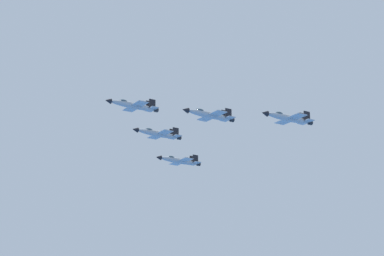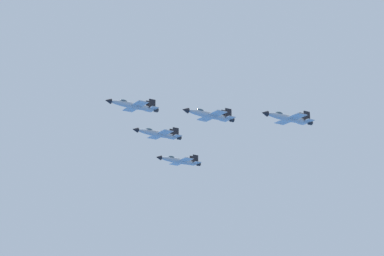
{
  "view_description": "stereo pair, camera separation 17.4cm",
  "coord_description": "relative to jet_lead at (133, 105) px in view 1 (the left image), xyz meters",
  "views": [
    {
      "loc": [
        -179.63,
        -15.54,
        26.69
      ],
      "look_at": [
        18.59,
        -38.45,
        88.57
      ],
      "focal_mm": 75.05,
      "sensor_mm": 36.0,
      "label": 1
    },
    {
      "loc": [
        -179.65,
        -15.71,
        26.69
      ],
      "look_at": [
        18.59,
        -38.45,
        88.57
      ],
      "focal_mm": 75.05,
      "sensor_mm": 36.0,
      "label": 2
    }
  ],
  "objects": [
    {
      "name": "jet_left_outer",
      "position": [
        -9.3,
        -37.35,
        -4.92
      ],
      "size": [
        9.64,
        14.42,
        3.24
      ],
      "rotation": [
        0.0,
        0.0,
        2.02
      ],
      "color": "#9EA3A8"
    },
    {
      "name": "jet_left_wingman",
      "position": [
        -4.65,
        -18.67,
        -3.32
      ],
      "size": [
        9.52,
        14.18,
        3.21
      ],
      "rotation": [
        0.0,
        0.0,
        2.04
      ],
      "color": "#9EA3A8"
    },
    {
      "name": "jet_lead",
      "position": [
        0.0,
        0.0,
        0.0
      ],
      "size": [
        9.31,
        13.96,
        3.13
      ],
      "rotation": [
        0.0,
        0.0,
        2.01
      ],
      "color": "#9EA3A8"
    },
    {
      "name": "jet_right_wingman",
      "position": [
        17.68,
        -7.6,
        -1.83
      ],
      "size": [
        9.52,
        14.19,
        3.21
      ],
      "rotation": [
        0.0,
        0.0,
        2.03
      ],
      "color": "#9EA3A8"
    },
    {
      "name": "jet_right_outer",
      "position": [
        35.36,
        -15.2,
        -4.54
      ],
      "size": [
        9.46,
        14.11,
        3.19
      ],
      "rotation": [
        0.0,
        0.0,
        2.03
      ],
      "color": "#9EA3A8"
    }
  ]
}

